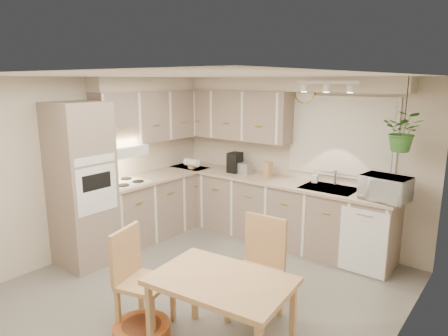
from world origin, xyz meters
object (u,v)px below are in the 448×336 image
at_px(dining_table, 221,317).
at_px(chair_left, 145,280).
at_px(chair_back, 255,271).
at_px(microwave, 385,186).
at_px(braided_rug, 204,275).
at_px(pet_bed, 142,330).

bearing_deg(dining_table, chair_left, -171.85).
bearing_deg(chair_back, microwave, -115.20).
height_order(chair_back, braided_rug, chair_back).
relative_size(dining_table, chair_left, 1.18).
height_order(chair_left, chair_back, chair_back).
xyz_separation_m(braided_rug, microwave, (1.67, 1.41, 1.12)).
bearing_deg(chair_left, braided_rug, 176.61).
bearing_deg(pet_bed, chair_left, 121.40).
distance_m(chair_back, microwave, 2.00).
bearing_deg(chair_left, microwave, 135.11).
xyz_separation_m(dining_table, braided_rug, (-1.08, 1.02, -0.36)).
xyz_separation_m(dining_table, chair_left, (-0.83, -0.12, 0.13)).
relative_size(dining_table, braided_rug, 1.01).
distance_m(chair_left, braided_rug, 1.26).
relative_size(chair_left, braided_rug, 0.86).
relative_size(chair_left, chair_back, 0.96).
bearing_deg(chair_back, braided_rug, -25.16).
height_order(dining_table, microwave, microwave).
xyz_separation_m(braided_rug, pet_bed, (0.33, -1.27, 0.06)).
relative_size(chair_left, microwave, 1.82).
height_order(dining_table, chair_back, chair_back).
height_order(dining_table, pet_bed, dining_table).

